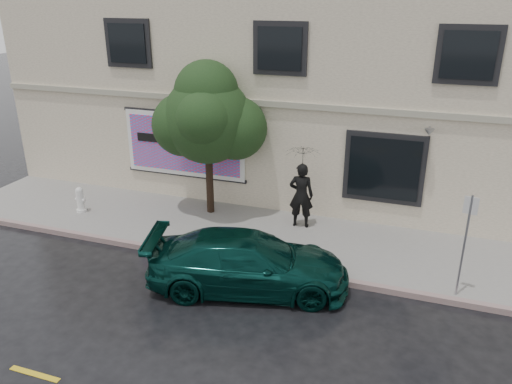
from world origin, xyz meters
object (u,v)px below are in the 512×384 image
(street_tree, at_px, (207,120))
(fire_hydrant, at_px, (80,200))
(pedestrian, at_px, (301,195))
(car, at_px, (248,262))

(street_tree, bearing_deg, fire_hydrant, -160.98)
(street_tree, distance_m, fire_hydrant, 4.89)
(pedestrian, xyz_separation_m, street_tree, (-2.98, 0.09, 2.01))
(pedestrian, bearing_deg, fire_hydrant, 3.93)
(pedestrian, relative_size, street_tree, 0.45)
(pedestrian, height_order, street_tree, street_tree)
(fire_hydrant, bearing_deg, car, -14.22)
(street_tree, relative_size, fire_hydrant, 5.25)
(street_tree, xyz_separation_m, fire_hydrant, (-3.92, -1.35, -2.59))
(street_tree, bearing_deg, car, -54.23)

